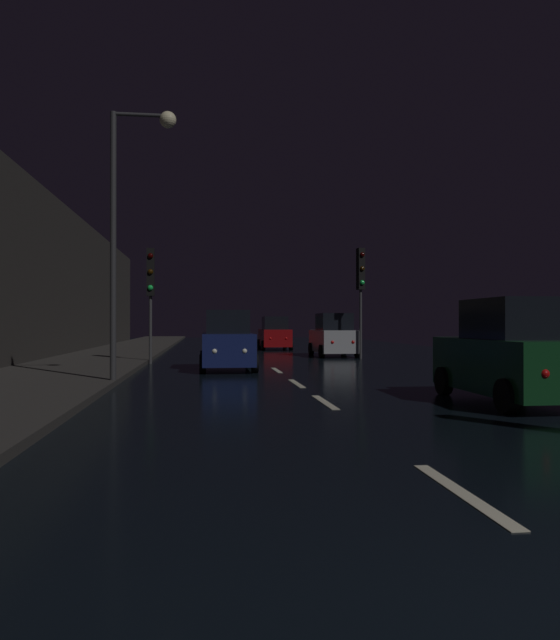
% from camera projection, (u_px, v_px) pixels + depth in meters
% --- Properties ---
extents(ground, '(26.23, 84.00, 0.02)m').
position_uv_depth(ground, '(260.00, 360.00, 27.10)').
color(ground, black).
extents(sidewalk_left, '(4.40, 84.00, 0.15)m').
position_uv_depth(sidewalk_left, '(102.00, 359.00, 26.26)').
color(sidewalk_left, '#33302D').
rests_on(sidewalk_left, ground).
extents(building_facade_left, '(0.80, 63.00, 7.32)m').
position_uv_depth(building_facade_left, '(14.00, 269.00, 22.48)').
color(building_facade_left, '#2D2B28').
rests_on(building_facade_left, ground).
extents(lane_centerline, '(0.16, 30.95, 0.01)m').
position_uv_depth(lane_centerline, '(278.00, 371.00, 20.36)').
color(lane_centerline, beige).
rests_on(lane_centerline, ground).
extents(traffic_light_far_left, '(0.33, 0.47, 4.61)m').
position_uv_depth(traffic_light_far_left, '(151.00, 281.00, 24.12)').
color(traffic_light_far_left, '#38383A').
rests_on(traffic_light_far_left, ground).
extents(traffic_light_far_right, '(0.36, 0.48, 5.06)m').
position_uv_depth(traffic_light_far_right, '(361.00, 278.00, 27.60)').
color(traffic_light_far_right, '#38383A').
rests_on(traffic_light_far_right, ground).
extents(streetlamp_overhead, '(1.70, 0.44, 7.20)m').
position_uv_depth(streetlamp_overhead, '(131.00, 203.00, 15.76)').
color(streetlamp_overhead, '#2D2D30').
rests_on(streetlamp_overhead, ground).
extents(car_approaching_headlights, '(1.90, 4.12, 2.07)m').
position_uv_depth(car_approaching_headlights, '(227.00, 343.00, 21.07)').
color(car_approaching_headlights, '#141E51').
rests_on(car_approaching_headlights, ground).
extents(car_parked_right_near, '(1.95, 4.22, 2.12)m').
position_uv_depth(car_parked_right_near, '(513.00, 355.00, 12.36)').
color(car_parked_right_near, '#0F3819').
rests_on(car_parked_right_near, ground).
extents(car_distant_taillights, '(1.86, 4.03, 2.03)m').
position_uv_depth(car_distant_taillights, '(275.00, 334.00, 37.30)').
color(car_distant_taillights, maroon).
rests_on(car_distant_taillights, ground).
extents(car_parked_right_far, '(1.93, 4.18, 2.10)m').
position_uv_depth(car_parked_right_far, '(334.00, 337.00, 29.66)').
color(car_parked_right_far, '#A5A8AD').
rests_on(car_parked_right_far, ground).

